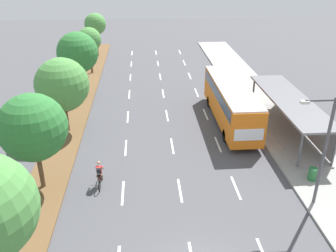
{
  "coord_description": "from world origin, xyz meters",
  "views": [
    {
      "loc": [
        -2.06,
        -10.94,
        13.17
      ],
      "look_at": [
        -0.25,
        13.49,
        1.2
      ],
      "focal_mm": 38.07,
      "sensor_mm": 36.0,
      "label": 1
    }
  ],
  "objects_px": {
    "median_tree_fourth": "(78,53)",
    "median_tree_farthest": "(95,24)",
    "bus": "(231,100)",
    "bus_shelter": "(291,112)",
    "median_tree_fifth": "(89,40)",
    "median_tree_second": "(33,128)",
    "streetlight": "(323,145)",
    "cyclist": "(100,175)",
    "trash_bin": "(312,174)",
    "median_tree_third": "(62,85)"
  },
  "relations": [
    {
      "from": "bus_shelter",
      "to": "median_tree_second",
      "type": "relative_size",
      "value": 1.91
    },
    {
      "from": "median_tree_fifth",
      "to": "trash_bin",
      "type": "bearing_deg",
      "value": -55.16
    },
    {
      "from": "median_tree_fourth",
      "to": "median_tree_farthest",
      "type": "height_order",
      "value": "median_tree_fourth"
    },
    {
      "from": "cyclist",
      "to": "median_tree_fourth",
      "type": "bearing_deg",
      "value": 101.96
    },
    {
      "from": "median_tree_second",
      "to": "median_tree_fourth",
      "type": "distance_m",
      "value": 15.48
    },
    {
      "from": "median_tree_second",
      "to": "trash_bin",
      "type": "bearing_deg",
      "value": -2.05
    },
    {
      "from": "cyclist",
      "to": "median_tree_fourth",
      "type": "relative_size",
      "value": 0.28
    },
    {
      "from": "bus",
      "to": "median_tree_farthest",
      "type": "xyz_separation_m",
      "value": [
        -13.47,
        22.37,
        2.39
      ]
    },
    {
      "from": "trash_bin",
      "to": "median_tree_farthest",
      "type": "bearing_deg",
      "value": 117.86
    },
    {
      "from": "bus_shelter",
      "to": "median_tree_second",
      "type": "height_order",
      "value": "median_tree_second"
    },
    {
      "from": "bus",
      "to": "median_tree_fourth",
      "type": "relative_size",
      "value": 1.76
    },
    {
      "from": "median_tree_fifth",
      "to": "streetlight",
      "type": "distance_m",
      "value": 30.28
    },
    {
      "from": "median_tree_third",
      "to": "trash_bin",
      "type": "xyz_separation_m",
      "value": [
        16.72,
        -8.34,
        -3.45
      ]
    },
    {
      "from": "median_tree_second",
      "to": "streetlight",
      "type": "xyz_separation_m",
      "value": [
        15.84,
        -2.78,
        -0.28
      ]
    },
    {
      "from": "median_tree_fourth",
      "to": "median_tree_farthest",
      "type": "distance_m",
      "value": 15.47
    },
    {
      "from": "bus_shelter",
      "to": "streetlight",
      "type": "xyz_separation_m",
      "value": [
        -2.11,
        -8.88,
        2.02
      ]
    },
    {
      "from": "bus_shelter",
      "to": "median_tree_fourth",
      "type": "bearing_deg",
      "value": 152.15
    },
    {
      "from": "median_tree_farthest",
      "to": "trash_bin",
      "type": "relative_size",
      "value": 6.83
    },
    {
      "from": "bus",
      "to": "median_tree_farthest",
      "type": "height_order",
      "value": "median_tree_farthest"
    },
    {
      "from": "median_tree_fourth",
      "to": "bus_shelter",
      "type": "bearing_deg",
      "value": -27.85
    },
    {
      "from": "median_tree_second",
      "to": "median_tree_fourth",
      "type": "relative_size",
      "value": 0.94
    },
    {
      "from": "bus_shelter",
      "to": "median_tree_farthest",
      "type": "relative_size",
      "value": 1.99
    },
    {
      "from": "median_tree_second",
      "to": "median_tree_farthest",
      "type": "relative_size",
      "value": 1.04
    },
    {
      "from": "bus_shelter",
      "to": "trash_bin",
      "type": "relative_size",
      "value": 13.6
    },
    {
      "from": "cyclist",
      "to": "trash_bin",
      "type": "relative_size",
      "value": 2.14
    },
    {
      "from": "median_tree_fifth",
      "to": "median_tree_farthest",
      "type": "bearing_deg",
      "value": 90.76
    },
    {
      "from": "streetlight",
      "to": "trash_bin",
      "type": "distance_m",
      "value": 4.1
    },
    {
      "from": "median_tree_fifth",
      "to": "bus",
      "type": "bearing_deg",
      "value": -47.59
    },
    {
      "from": "bus",
      "to": "streetlight",
      "type": "bearing_deg",
      "value": -79.18
    },
    {
      "from": "bus_shelter",
      "to": "bus",
      "type": "xyz_separation_m",
      "value": [
        -4.28,
        2.47,
        0.2
      ]
    },
    {
      "from": "bus_shelter",
      "to": "median_tree_fourth",
      "type": "xyz_separation_m",
      "value": [
        -17.74,
        9.37,
        2.67
      ]
    },
    {
      "from": "median_tree_fourth",
      "to": "median_tree_fifth",
      "type": "height_order",
      "value": "median_tree_fourth"
    },
    {
      "from": "bus",
      "to": "streetlight",
      "type": "relative_size",
      "value": 1.74
    },
    {
      "from": "bus_shelter",
      "to": "median_tree_third",
      "type": "distance_m",
      "value": 18.0
    },
    {
      "from": "bus_shelter",
      "to": "trash_bin",
      "type": "distance_m",
      "value": 6.91
    },
    {
      "from": "median_tree_farthest",
      "to": "trash_bin",
      "type": "xyz_separation_m",
      "value": [
        16.67,
        -31.54,
        -3.88
      ]
    },
    {
      "from": "median_tree_fifth",
      "to": "trash_bin",
      "type": "distance_m",
      "value": 29.22
    },
    {
      "from": "cyclist",
      "to": "trash_bin",
      "type": "height_order",
      "value": "cyclist"
    },
    {
      "from": "cyclist",
      "to": "median_tree_fifth",
      "type": "xyz_separation_m",
      "value": [
        -3.2,
        23.26,
        3.27
      ]
    },
    {
      "from": "bus",
      "to": "median_tree_farthest",
      "type": "distance_m",
      "value": 26.23
    },
    {
      "from": "median_tree_fourth",
      "to": "median_tree_fifth",
      "type": "relative_size",
      "value": 1.19
    },
    {
      "from": "cyclist",
      "to": "median_tree_second",
      "type": "relative_size",
      "value": 0.3
    },
    {
      "from": "median_tree_farthest",
      "to": "cyclist",
      "type": "bearing_deg",
      "value": -83.92
    },
    {
      "from": "bus_shelter",
      "to": "median_tree_farthest",
      "type": "bearing_deg",
      "value": 125.55
    },
    {
      "from": "median_tree_third",
      "to": "streetlight",
      "type": "bearing_deg",
      "value": -33.85
    },
    {
      "from": "cyclist",
      "to": "median_tree_fifth",
      "type": "distance_m",
      "value": 23.7
    },
    {
      "from": "cyclist",
      "to": "median_tree_farthest",
      "type": "bearing_deg",
      "value": 96.08
    },
    {
      "from": "cyclist",
      "to": "trash_bin",
      "type": "xyz_separation_m",
      "value": [
        13.37,
        -0.55,
        -0.22
      ]
    },
    {
      "from": "bus",
      "to": "median_tree_third",
      "type": "height_order",
      "value": "median_tree_third"
    },
    {
      "from": "cyclist",
      "to": "streetlight",
      "type": "bearing_deg",
      "value": -12.49
    }
  ]
}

